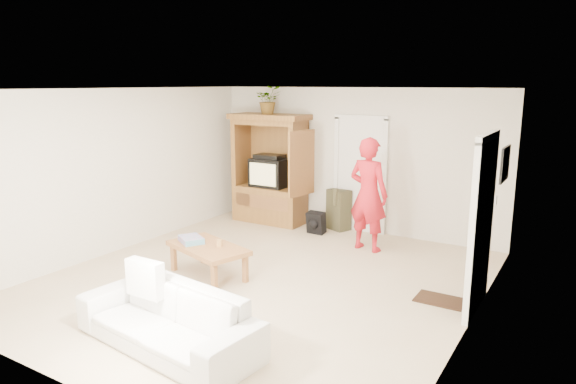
% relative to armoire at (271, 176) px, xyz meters
% --- Properties ---
extents(floor, '(6.00, 6.00, 0.00)m').
position_rel_armoire_xyz_m(floor, '(1.58, -2.66, -0.91)').
color(floor, tan).
rests_on(floor, ground).
extents(ceiling, '(6.00, 6.00, 0.00)m').
position_rel_armoire_xyz_m(ceiling, '(1.58, -2.66, 1.69)').
color(ceiling, white).
rests_on(ceiling, floor).
extents(wall_back, '(5.50, 0.00, 5.50)m').
position_rel_armoire_xyz_m(wall_back, '(1.58, 0.34, 0.39)').
color(wall_back, silver).
rests_on(wall_back, floor).
extents(wall_front, '(5.50, 0.00, 5.50)m').
position_rel_armoire_xyz_m(wall_front, '(1.58, -5.66, 0.39)').
color(wall_front, silver).
rests_on(wall_front, floor).
extents(wall_left, '(0.00, 6.00, 6.00)m').
position_rel_armoire_xyz_m(wall_left, '(-1.17, -2.66, 0.39)').
color(wall_left, silver).
rests_on(wall_left, floor).
extents(wall_right, '(0.00, 6.00, 6.00)m').
position_rel_armoire_xyz_m(wall_right, '(4.33, -2.66, 0.39)').
color(wall_right, silver).
rests_on(wall_right, floor).
extents(armoire, '(1.82, 1.14, 2.10)m').
position_rel_armoire_xyz_m(armoire, '(0.00, 0.00, 0.00)').
color(armoire, olive).
rests_on(armoire, floor).
extents(door_back, '(0.85, 0.05, 2.04)m').
position_rel_armoire_xyz_m(door_back, '(1.73, 0.31, 0.11)').
color(door_back, white).
rests_on(door_back, floor).
extents(doorway_right, '(0.05, 0.90, 2.04)m').
position_rel_armoire_xyz_m(doorway_right, '(4.30, -2.06, 0.11)').
color(doorway_right, black).
rests_on(doorway_right, floor).
extents(framed_picture, '(0.03, 0.60, 0.48)m').
position_rel_armoire_xyz_m(framed_picture, '(4.31, -0.76, 0.69)').
color(framed_picture, black).
rests_on(framed_picture, wall_right).
extents(doormat, '(0.60, 0.40, 0.02)m').
position_rel_armoire_xyz_m(doormat, '(3.88, -2.06, -0.90)').
color(doormat, '#382316').
rests_on(doormat, floor).
extents(plant, '(0.62, 0.62, 0.52)m').
position_rel_armoire_xyz_m(plant, '(-0.02, -0.03, 1.45)').
color(plant, '#4C7238').
rests_on(plant, armoire).
extents(man, '(0.73, 0.54, 1.85)m').
position_rel_armoire_xyz_m(man, '(2.29, -0.64, 0.01)').
color(man, red).
rests_on(man, floor).
extents(sofa, '(2.18, 1.06, 0.61)m').
position_rel_armoire_xyz_m(sofa, '(1.77, -4.66, -0.60)').
color(sofa, silver).
rests_on(sofa, floor).
extents(coffee_table, '(1.35, 0.98, 0.45)m').
position_rel_armoire_xyz_m(coffee_table, '(0.84, -2.92, -0.52)').
color(coffee_table, '#996634').
rests_on(coffee_table, floor).
extents(towel, '(0.47, 0.43, 0.08)m').
position_rel_armoire_xyz_m(towel, '(0.54, -2.92, -0.42)').
color(towel, '#C94378').
rests_on(towel, coffee_table).
extents(candle, '(0.08, 0.08, 0.10)m').
position_rel_armoire_xyz_m(candle, '(1.01, -2.86, -0.41)').
color(candle, tan).
rests_on(candle, coffee_table).
extents(backpack_black, '(0.32, 0.19, 0.39)m').
position_rel_armoire_xyz_m(backpack_black, '(1.15, -0.28, -0.71)').
color(backpack_black, black).
rests_on(backpack_black, floor).
extents(backpack_olive, '(0.48, 0.42, 0.75)m').
position_rel_armoire_xyz_m(backpack_olive, '(1.37, 0.19, -0.53)').
color(backpack_olive, '#47442B').
rests_on(backpack_olive, floor).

